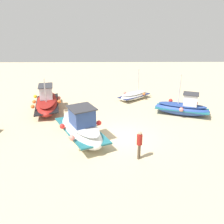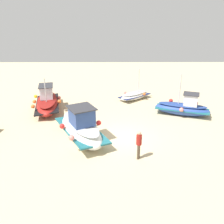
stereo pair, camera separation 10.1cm
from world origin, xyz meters
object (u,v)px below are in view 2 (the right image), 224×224
at_px(fishing_boat_0, 183,108).
at_px(fishing_boat_5, 135,96).
at_px(fishing_boat_2, 47,102).
at_px(person_walking, 139,143).
at_px(fishing_boat_1, 81,128).
at_px(mooring_buoy_0, 190,99).

height_order(fishing_boat_0, fishing_boat_5, fishing_boat_0).
bearing_deg(fishing_boat_2, person_walking, -149.94).
relative_size(fishing_boat_1, fishing_boat_5, 1.62).
bearing_deg(fishing_boat_0, person_walking, -103.42).
relative_size(fishing_boat_0, fishing_boat_2, 0.84).
xyz_separation_m(fishing_boat_2, mooring_buoy_0, (-13.17, -1.92, -0.37)).
xyz_separation_m(fishing_boat_5, mooring_buoy_0, (-5.20, 0.97, -0.04)).
distance_m(fishing_boat_0, fishing_boat_1, 9.12).
xyz_separation_m(fishing_boat_1, fishing_boat_5, (-4.37, -8.39, -0.43)).
xyz_separation_m(fishing_boat_0, mooring_buoy_0, (-1.53, -3.13, -0.28)).
height_order(person_walking, mooring_buoy_0, person_walking).
relative_size(fishing_boat_1, person_walking, 3.23).
xyz_separation_m(fishing_boat_0, fishing_boat_1, (8.04, 4.29, 0.19)).
distance_m(fishing_boat_1, fishing_boat_5, 9.47).
bearing_deg(fishing_boat_0, fishing_boat_1, -131.82).
relative_size(fishing_boat_0, fishing_boat_1, 0.84).
bearing_deg(fishing_boat_1, fishing_boat_0, 89.99).
bearing_deg(fishing_boat_2, mooring_buoy_0, -93.87).
relative_size(person_walking, mooring_buoy_0, 3.16).
xyz_separation_m(fishing_boat_0, person_walking, (4.44, 6.71, 0.38)).
bearing_deg(mooring_buoy_0, person_walking, 58.76).
height_order(fishing_boat_0, person_walking, fishing_boat_0).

